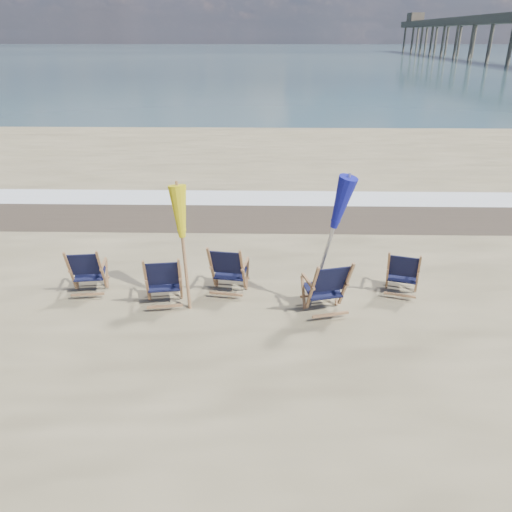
{
  "coord_description": "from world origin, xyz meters",
  "views": [
    {
      "loc": [
        0.18,
        -5.38,
        4.28
      ],
      "look_at": [
        0.0,
        2.2,
        0.9
      ],
      "focal_mm": 35.0,
      "sensor_mm": 36.0,
      "label": 1
    }
  ],
  "objects_px": {
    "beach_chair_1": "(180,281)",
    "umbrella_blue": "(329,206)",
    "beach_chair_4": "(418,276)",
    "beach_chair_3": "(346,287)",
    "beach_chair_0": "(102,271)",
    "beach_chair_2": "(243,272)",
    "umbrella_yellow": "(182,219)"
  },
  "relations": [
    {
      "from": "beach_chair_2",
      "to": "umbrella_yellow",
      "type": "height_order",
      "value": "umbrella_yellow"
    },
    {
      "from": "beach_chair_0",
      "to": "beach_chair_4",
      "type": "xyz_separation_m",
      "value": [
        5.51,
        -0.01,
        -0.02
      ]
    },
    {
      "from": "beach_chair_2",
      "to": "beach_chair_4",
      "type": "height_order",
      "value": "beach_chair_2"
    },
    {
      "from": "beach_chair_4",
      "to": "beach_chair_2",
      "type": "bearing_deg",
      "value": 17.05
    },
    {
      "from": "beach_chair_0",
      "to": "beach_chair_2",
      "type": "relative_size",
      "value": 0.95
    },
    {
      "from": "beach_chair_0",
      "to": "beach_chair_2",
      "type": "bearing_deg",
      "value": 172.34
    },
    {
      "from": "beach_chair_1",
      "to": "umbrella_blue",
      "type": "distance_m",
      "value": 2.76
    },
    {
      "from": "beach_chair_0",
      "to": "beach_chair_2",
      "type": "xyz_separation_m",
      "value": [
        2.48,
        -0.01,
        0.02
      ]
    },
    {
      "from": "umbrella_yellow",
      "to": "umbrella_blue",
      "type": "xyz_separation_m",
      "value": [
        2.33,
        -0.1,
        0.28
      ]
    },
    {
      "from": "beach_chair_0",
      "to": "beach_chair_1",
      "type": "distance_m",
      "value": 1.5
    },
    {
      "from": "beach_chair_1",
      "to": "beach_chair_4",
      "type": "relative_size",
      "value": 1.09
    },
    {
      "from": "beach_chair_4",
      "to": "beach_chair_3",
      "type": "bearing_deg",
      "value": 39.76
    },
    {
      "from": "umbrella_blue",
      "to": "beach_chair_0",
      "type": "bearing_deg",
      "value": 174.11
    },
    {
      "from": "beach_chair_3",
      "to": "umbrella_blue",
      "type": "distance_m",
      "value": 1.37
    },
    {
      "from": "umbrella_yellow",
      "to": "umbrella_blue",
      "type": "height_order",
      "value": "umbrella_blue"
    },
    {
      "from": "beach_chair_1",
      "to": "beach_chair_0",
      "type": "bearing_deg",
      "value": -23.7
    },
    {
      "from": "beach_chair_1",
      "to": "beach_chair_3",
      "type": "distance_m",
      "value": 2.75
    },
    {
      "from": "beach_chair_2",
      "to": "beach_chair_0",
      "type": "bearing_deg",
      "value": 8.93
    },
    {
      "from": "umbrella_yellow",
      "to": "beach_chair_3",
      "type": "bearing_deg",
      "value": -5.66
    },
    {
      "from": "beach_chair_1",
      "to": "umbrella_yellow",
      "type": "bearing_deg",
      "value": -142.3
    },
    {
      "from": "beach_chair_0",
      "to": "beach_chair_4",
      "type": "height_order",
      "value": "beach_chair_0"
    },
    {
      "from": "beach_chair_1",
      "to": "beach_chair_2",
      "type": "bearing_deg",
      "value": -168.95
    },
    {
      "from": "beach_chair_3",
      "to": "umbrella_yellow",
      "type": "height_order",
      "value": "umbrella_yellow"
    },
    {
      "from": "beach_chair_0",
      "to": "umbrella_blue",
      "type": "xyz_separation_m",
      "value": [
        3.86,
        -0.4,
        1.36
      ]
    },
    {
      "from": "beach_chair_0",
      "to": "umbrella_yellow",
      "type": "height_order",
      "value": "umbrella_yellow"
    },
    {
      "from": "beach_chair_2",
      "to": "umbrella_blue",
      "type": "xyz_separation_m",
      "value": [
        1.38,
        -0.39,
        1.34
      ]
    },
    {
      "from": "beach_chair_0",
      "to": "beach_chair_2",
      "type": "distance_m",
      "value": 2.48
    },
    {
      "from": "beach_chair_4",
      "to": "umbrella_yellow",
      "type": "distance_m",
      "value": 4.15
    },
    {
      "from": "beach_chair_1",
      "to": "beach_chair_2",
      "type": "relative_size",
      "value": 1.0
    },
    {
      "from": "beach_chair_3",
      "to": "beach_chair_1",
      "type": "bearing_deg",
      "value": -18.89
    },
    {
      "from": "beach_chair_0",
      "to": "umbrella_blue",
      "type": "relative_size",
      "value": 0.4
    },
    {
      "from": "umbrella_blue",
      "to": "beach_chair_1",
      "type": "bearing_deg",
      "value": 179.63
    }
  ]
}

